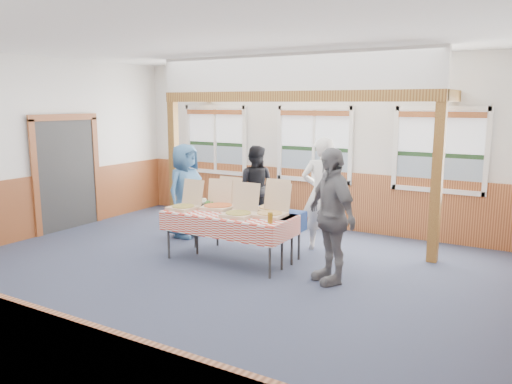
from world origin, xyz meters
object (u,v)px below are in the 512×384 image
(man_blue, at_px, (185,191))
(woman_white, at_px, (322,194))
(table_right, at_px, (229,216))
(woman_black, at_px, (255,187))
(person_grey, at_px, (331,216))
(table_left, at_px, (247,213))

(man_blue, bearing_deg, woman_white, -76.22)
(table_right, height_order, woman_black, woman_black)
(person_grey, bearing_deg, table_left, -154.66)
(person_grey, bearing_deg, woman_black, 177.85)
(table_left, xyz_separation_m, woman_black, (-0.86, 1.69, 0.10))
(woman_white, bearing_deg, man_blue, -10.99)
(man_blue, height_order, person_grey, person_grey)
(table_left, bearing_deg, man_blue, 177.91)
(table_right, bearing_deg, man_blue, 173.98)
(table_left, bearing_deg, person_grey, 1.88)
(woman_white, xyz_separation_m, woman_black, (-1.69, 0.71, -0.13))
(table_right, distance_m, man_blue, 1.71)
(man_blue, bearing_deg, table_left, -104.88)
(table_right, distance_m, woman_black, 2.17)
(table_right, xyz_separation_m, man_blue, (-1.48, 0.84, 0.13))
(woman_white, distance_m, man_blue, 2.48)
(table_right, relative_size, person_grey, 1.18)
(table_right, relative_size, man_blue, 1.28)
(table_right, distance_m, woman_white, 1.65)
(table_left, height_order, woman_white, woman_white)
(table_left, xyz_separation_m, man_blue, (-1.59, 0.49, 0.14))
(table_right, distance_m, person_grey, 1.65)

